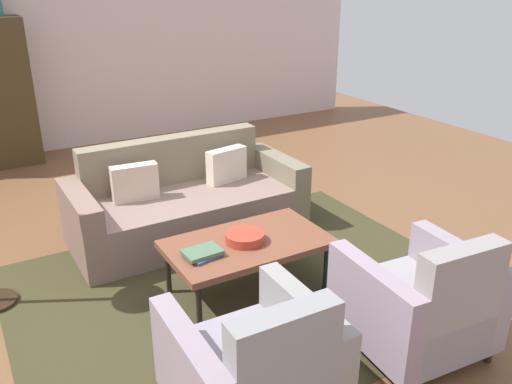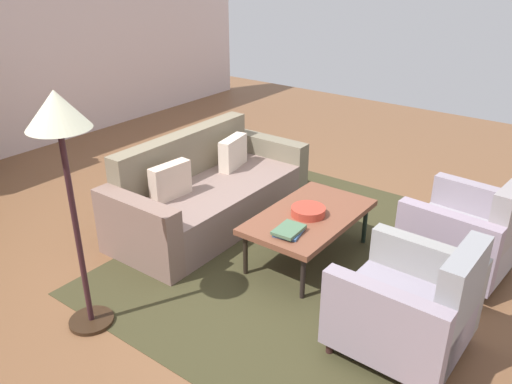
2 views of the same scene
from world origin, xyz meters
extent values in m
plane|color=brown|center=(0.00, 0.00, 0.00)|extent=(11.03, 11.03, 0.00)
cube|color=silver|center=(0.00, 3.94, 1.40)|extent=(9.19, 0.12, 2.80)
cube|color=#3A361F|center=(0.29, -0.51, 0.00)|extent=(3.40, 2.60, 0.01)
cube|color=gray|center=(0.29, 0.54, 0.21)|extent=(1.75, 0.91, 0.42)
cube|color=#7D715A|center=(0.28, 0.90, 0.43)|extent=(1.74, 0.19, 0.86)
cube|color=#776E59|center=(1.25, 0.55, 0.31)|extent=(0.19, 0.90, 0.62)
cube|color=#82665B|center=(-0.67, 0.54, 0.31)|extent=(0.19, 0.90, 0.62)
cube|color=beige|center=(0.74, 0.65, 0.58)|extent=(0.42, 0.19, 0.32)
cube|color=beige|center=(-0.16, 0.64, 0.58)|extent=(0.41, 0.15, 0.32)
cylinder|color=black|center=(-0.24, -0.28, 0.19)|extent=(0.04, 0.04, 0.38)
cylinder|color=black|center=(0.82, -0.28, 0.19)|extent=(0.04, 0.04, 0.38)
cylinder|color=black|center=(-0.24, -0.84, 0.19)|extent=(0.04, 0.04, 0.38)
cylinder|color=black|center=(0.82, -0.84, 0.19)|extent=(0.04, 0.04, 0.38)
cube|color=brown|center=(0.29, -0.56, 0.41)|extent=(1.20, 0.70, 0.05)
cylinder|color=#372322|center=(0.03, -1.32, 0.05)|extent=(0.05, 0.05, 0.10)
cube|color=gray|center=(-0.31, -1.66, 0.25)|extent=(0.57, 0.81, 0.30)
cube|color=gray|center=(-0.32, -1.99, 0.49)|extent=(0.56, 0.15, 0.78)
cube|color=gray|center=(-0.65, -1.65, 0.38)|extent=(0.13, 0.80, 0.56)
cube|color=gray|center=(0.03, -1.66, 0.38)|extent=(0.13, 0.80, 0.56)
cylinder|color=#391F1F|center=(0.57, -1.29, 0.05)|extent=(0.05, 0.05, 0.10)
cylinder|color=black|center=(1.25, -1.34, 0.05)|extent=(0.05, 0.05, 0.10)
cylinder|color=#2F2011|center=(1.20, -2.02, 0.05)|extent=(0.05, 0.05, 0.10)
cube|color=#949098|center=(0.89, -1.66, 0.25)|extent=(0.62, 0.84, 0.30)
cube|color=gray|center=(0.86, -1.99, 0.49)|extent=(0.57, 0.18, 0.78)
cube|color=gray|center=(0.55, -1.63, 0.38)|extent=(0.18, 0.81, 0.56)
cube|color=gray|center=(1.22, -1.68, 0.38)|extent=(0.18, 0.81, 0.56)
cylinder|color=#B63B2B|center=(0.26, -0.56, 0.47)|extent=(0.29, 0.29, 0.07)
cube|color=#365B8C|center=(-0.10, -0.60, 0.44)|extent=(0.26, 0.24, 0.02)
cube|color=#4C6F50|center=(-0.10, -0.60, 0.47)|extent=(0.27, 0.20, 0.03)
cube|color=#332410|center=(-0.81, 3.85, 0.90)|extent=(0.56, 0.01, 1.51)
camera|label=1|loc=(-1.43, -3.64, 2.27)|focal=37.53mm
camera|label=2|loc=(-3.12, -2.55, 2.47)|focal=36.41mm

